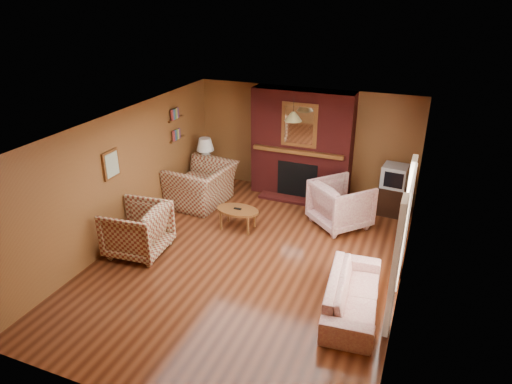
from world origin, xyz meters
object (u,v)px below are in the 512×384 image
at_px(crt_tv, 395,176).
at_px(fireplace, 301,145).
at_px(floral_armchair, 341,204).
at_px(floral_sofa, 353,294).
at_px(tv_stand, 392,200).
at_px(table_lamp, 205,151).
at_px(plaid_loveseat, 202,185).
at_px(side_table, 207,178).
at_px(coffee_table, 238,212).
at_px(plaid_armchair, 137,230).

bearing_deg(crt_tv, fireplace, 174.70).
distance_m(fireplace, floral_armchair, 1.76).
distance_m(floral_sofa, tv_stand, 3.44).
xyz_separation_m(fireplace, floral_sofa, (1.90, -3.62, -0.91)).
bearing_deg(table_lamp, plaid_loveseat, -70.30).
bearing_deg(side_table, coffee_table, -45.34).
height_order(coffee_table, side_table, side_table).
height_order(floral_armchair, tv_stand, floral_armchair).
distance_m(floral_armchair, side_table, 3.32).
height_order(plaid_loveseat, coffee_table, plaid_loveseat).
height_order(coffee_table, crt_tv, crt_tv).
xyz_separation_m(floral_sofa, crt_tv, (0.15, 3.43, 0.57)).
height_order(fireplace, crt_tv, fireplace).
distance_m(fireplace, plaid_loveseat, 2.34).
bearing_deg(tv_stand, table_lamp, -172.70).
bearing_deg(side_table, plaid_loveseat, -70.30).
bearing_deg(crt_tv, table_lamp, -175.26).
height_order(table_lamp, tv_stand, table_lamp).
distance_m(fireplace, crt_tv, 2.09).
xyz_separation_m(plaid_armchair, side_table, (-0.15, 2.92, -0.16)).
bearing_deg(tv_stand, coffee_table, -143.92).
bearing_deg(floral_armchair, side_table, 32.18).
relative_size(fireplace, plaid_loveseat, 1.78).
xyz_separation_m(coffee_table, table_lamp, (-1.44, 1.45, 0.60)).
distance_m(coffee_table, crt_tv, 3.29).
xyz_separation_m(floral_sofa, floral_armchair, (-0.73, 2.51, 0.19)).
xyz_separation_m(fireplace, plaid_armchair, (-1.95, -3.45, -0.73)).
xyz_separation_m(plaid_armchair, crt_tv, (4.00, 3.26, 0.38)).
bearing_deg(fireplace, table_lamp, -165.71).
height_order(fireplace, table_lamp, fireplace).
relative_size(floral_sofa, tv_stand, 2.98).
bearing_deg(floral_sofa, tv_stand, -7.62).
bearing_deg(fireplace, coffee_table, -108.46).
height_order(plaid_armchair, table_lamp, table_lamp).
distance_m(floral_sofa, side_table, 5.05).
bearing_deg(plaid_armchair, side_table, 177.77).
bearing_deg(fireplace, side_table, -165.71).
bearing_deg(coffee_table, plaid_armchair, -131.30).
bearing_deg(table_lamp, coffee_table, -45.34).
bearing_deg(tv_stand, floral_sofa, -90.02).
distance_m(side_table, tv_stand, 4.16).
xyz_separation_m(coffee_table, tv_stand, (2.71, 1.80, -0.05)).
height_order(floral_sofa, coffee_table, floral_sofa).
height_order(floral_sofa, floral_armchair, floral_armchair).
bearing_deg(plaid_loveseat, table_lamp, -155.88).
xyz_separation_m(table_lamp, tv_stand, (4.15, 0.35, -0.65)).
height_order(plaid_loveseat, side_table, plaid_loveseat).
distance_m(plaid_armchair, coffee_table, 1.95).
height_order(plaid_loveseat, floral_sofa, plaid_loveseat).
relative_size(table_lamp, tv_stand, 1.08).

